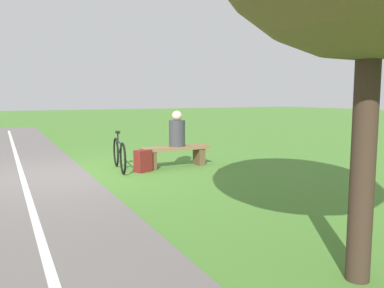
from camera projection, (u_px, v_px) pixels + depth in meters
ground_plane at (63, 176)px, 8.22m from camera, size 80.00×80.00×0.00m
paved_path at (43, 247)px, 4.30m from camera, size 3.15×36.04×0.02m
path_centre_line at (43, 247)px, 4.30m from camera, size 0.63×32.00×0.00m
bench at (176, 153)px, 9.20m from camera, size 1.65×0.41×0.48m
person_seated at (177, 131)px, 9.16m from camera, size 0.37×0.37×0.82m
bicycle at (119, 154)px, 8.81m from camera, size 0.28×1.68×0.85m
backpack at (143, 161)px, 8.61m from camera, size 0.41×0.35×0.48m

